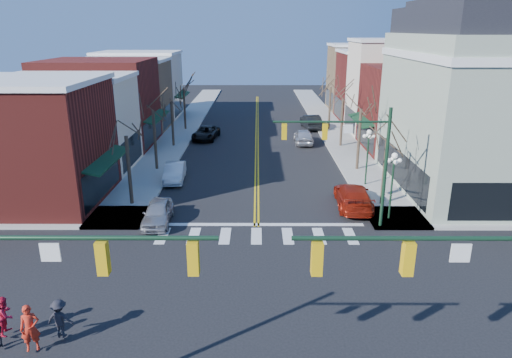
{
  "coord_description": "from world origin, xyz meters",
  "views": [
    {
      "loc": [
        0.06,
        -17.62,
        11.31
      ],
      "look_at": [
        -0.03,
        8.16,
        2.8
      ],
      "focal_mm": 32.0,
      "sensor_mm": 36.0,
      "label": 1
    }
  ],
  "objects_px": {
    "lamppost_corner": "(393,175)",
    "car_left_near": "(158,213)",
    "car_right_far": "(311,122)",
    "pedestrian_dark_b": "(60,318)",
    "car_left_far": "(206,133)",
    "pedestrian_red_b": "(5,315)",
    "lamppost_midblock": "(368,148)",
    "car_left_mid": "(175,172)",
    "victorian_corner": "(492,99)",
    "car_right_mid": "(304,136)",
    "pedestrian_red_a": "(30,328)",
    "car_right_near": "(353,196)"
  },
  "relations": [
    {
      "from": "lamppost_corner",
      "to": "car_left_near",
      "type": "bearing_deg",
      "value": -177.98
    },
    {
      "from": "car_right_far",
      "to": "pedestrian_dark_b",
      "type": "height_order",
      "value": "pedestrian_dark_b"
    },
    {
      "from": "car_left_far",
      "to": "pedestrian_red_b",
      "type": "distance_m",
      "value": 33.33
    },
    {
      "from": "lamppost_midblock",
      "to": "car_left_mid",
      "type": "xyz_separation_m",
      "value": [
        -14.6,
        1.18,
        -2.27
      ]
    },
    {
      "from": "car_left_far",
      "to": "pedestrian_dark_b",
      "type": "xyz_separation_m",
      "value": [
        -1.91,
        -33.3,
        0.25
      ]
    },
    {
      "from": "victorian_corner",
      "to": "car_right_mid",
      "type": "height_order",
      "value": "victorian_corner"
    },
    {
      "from": "car_right_far",
      "to": "pedestrian_red_a",
      "type": "relative_size",
      "value": 2.78
    },
    {
      "from": "car_right_mid",
      "to": "lamppost_corner",
      "type": "bearing_deg",
      "value": 100.02
    },
    {
      "from": "victorian_corner",
      "to": "car_left_far",
      "type": "bearing_deg",
      "value": 144.28
    },
    {
      "from": "pedestrian_red_a",
      "to": "car_left_far",
      "type": "bearing_deg",
      "value": 65.71
    },
    {
      "from": "victorian_corner",
      "to": "car_left_near",
      "type": "relative_size",
      "value": 3.55
    },
    {
      "from": "lamppost_midblock",
      "to": "pedestrian_red_b",
      "type": "bearing_deg",
      "value": -134.99
    },
    {
      "from": "victorian_corner",
      "to": "pedestrian_red_a",
      "type": "xyz_separation_m",
      "value": [
        -24.64,
        -18.25,
        -5.6
      ]
    },
    {
      "from": "car_left_near",
      "to": "car_left_far",
      "type": "bearing_deg",
      "value": 85.73
    },
    {
      "from": "pedestrian_red_b",
      "to": "lamppost_corner",
      "type": "bearing_deg",
      "value": -64.76
    },
    {
      "from": "car_left_far",
      "to": "pedestrian_red_a",
      "type": "distance_m",
      "value": 34.16
    },
    {
      "from": "victorian_corner",
      "to": "car_right_far",
      "type": "height_order",
      "value": "victorian_corner"
    },
    {
      "from": "car_right_mid",
      "to": "pedestrian_red_a",
      "type": "bearing_deg",
      "value": 68.38
    },
    {
      "from": "car_left_near",
      "to": "car_left_mid",
      "type": "height_order",
      "value": "car_left_mid"
    },
    {
      "from": "victorian_corner",
      "to": "car_right_far",
      "type": "xyz_separation_m",
      "value": [
        -10.1,
        21.37,
        -5.82
      ]
    },
    {
      "from": "car_left_far",
      "to": "victorian_corner",
      "type": "bearing_deg",
      "value": -28.38
    },
    {
      "from": "car_left_mid",
      "to": "car_right_mid",
      "type": "height_order",
      "value": "car_right_mid"
    },
    {
      "from": "lamppost_corner",
      "to": "car_left_near",
      "type": "xyz_separation_m",
      "value": [
        -14.2,
        -0.5,
        -2.28
      ]
    },
    {
      "from": "lamppost_corner",
      "to": "pedestrian_red_a",
      "type": "bearing_deg",
      "value": -143.13
    },
    {
      "from": "pedestrian_red_b",
      "to": "pedestrian_dark_b",
      "type": "bearing_deg",
      "value": -102.86
    },
    {
      "from": "victorian_corner",
      "to": "car_left_mid",
      "type": "distance_m",
      "value": 23.72
    },
    {
      "from": "car_right_mid",
      "to": "pedestrian_red_a",
      "type": "relative_size",
      "value": 2.48
    },
    {
      "from": "victorian_corner",
      "to": "car_right_mid",
      "type": "relative_size",
      "value": 3.16
    },
    {
      "from": "car_right_near",
      "to": "pedestrian_dark_b",
      "type": "height_order",
      "value": "pedestrian_dark_b"
    },
    {
      "from": "pedestrian_red_b",
      "to": "car_right_near",
      "type": "bearing_deg",
      "value": -57.03
    },
    {
      "from": "lamppost_corner",
      "to": "car_left_mid",
      "type": "distance_m",
      "value": 16.65
    },
    {
      "from": "victorian_corner",
      "to": "lamppost_midblock",
      "type": "bearing_deg",
      "value": 176.55
    },
    {
      "from": "car_right_near",
      "to": "pedestrian_red_a",
      "type": "bearing_deg",
      "value": 48.11
    },
    {
      "from": "car_left_mid",
      "to": "car_left_far",
      "type": "height_order",
      "value": "car_left_mid"
    },
    {
      "from": "lamppost_midblock",
      "to": "car_right_mid",
      "type": "height_order",
      "value": "lamppost_midblock"
    },
    {
      "from": "car_left_near",
      "to": "car_right_near",
      "type": "distance_m",
      "value": 12.69
    },
    {
      "from": "car_left_far",
      "to": "car_right_mid",
      "type": "relative_size",
      "value": 1.1
    },
    {
      "from": "victorian_corner",
      "to": "pedestrian_dark_b",
      "type": "xyz_separation_m",
      "value": [
        -23.89,
        -17.49,
        -5.73
      ]
    },
    {
      "from": "victorian_corner",
      "to": "pedestrian_dark_b",
      "type": "distance_m",
      "value": 30.15
    },
    {
      "from": "car_left_mid",
      "to": "pedestrian_dark_b",
      "type": "height_order",
      "value": "pedestrian_dark_b"
    },
    {
      "from": "car_right_near",
      "to": "pedestrian_dark_b",
      "type": "bearing_deg",
      "value": 48.07
    },
    {
      "from": "car_left_mid",
      "to": "car_right_near",
      "type": "distance_m",
      "value": 13.93
    },
    {
      "from": "pedestrian_red_a",
      "to": "pedestrian_dark_b",
      "type": "height_order",
      "value": "pedestrian_red_a"
    },
    {
      "from": "pedestrian_red_a",
      "to": "car_right_far",
      "type": "bearing_deg",
      "value": 50.02
    },
    {
      "from": "car_left_mid",
      "to": "car_right_near",
      "type": "height_order",
      "value": "car_right_near"
    },
    {
      "from": "car_left_far",
      "to": "car_right_near",
      "type": "relative_size",
      "value": 0.93
    },
    {
      "from": "car_left_far",
      "to": "car_right_far",
      "type": "xyz_separation_m",
      "value": [
        11.88,
        5.57,
        0.15
      ]
    },
    {
      "from": "lamppost_midblock",
      "to": "victorian_corner",
      "type": "bearing_deg",
      "value": -3.45
    },
    {
      "from": "victorian_corner",
      "to": "car_right_near",
      "type": "height_order",
      "value": "victorian_corner"
    },
    {
      "from": "lamppost_midblock",
      "to": "pedestrian_dark_b",
      "type": "bearing_deg",
      "value": -130.91
    }
  ]
}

